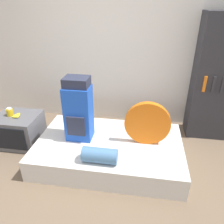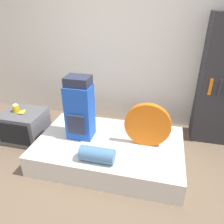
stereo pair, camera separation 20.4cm
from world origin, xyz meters
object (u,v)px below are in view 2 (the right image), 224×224
object	(u,v)px
canister	(16,108)
bookshelf	(222,82)
sleeping_roll	(97,155)
television	(24,126)
tent_bag	(147,125)
backpack	(80,109)

from	to	relation	value
canister	bookshelf	size ratio (longest dim) A/B	0.06
sleeping_roll	bookshelf	distance (m)	2.09
television	canister	distance (m)	0.31
canister	television	bearing A→B (deg)	-5.10
canister	sleeping_roll	bearing A→B (deg)	-22.33
tent_bag	sleeping_roll	xyz separation A→B (m)	(-0.53, -0.48, -0.20)
television	tent_bag	bearing A→B (deg)	-3.74
tent_bag	sleeping_roll	size ratio (longest dim) A/B	1.42
television	backpack	bearing A→B (deg)	-7.49
backpack	bookshelf	distance (m)	2.08
television	bookshelf	size ratio (longest dim) A/B	0.34
tent_bag	bookshelf	bearing A→B (deg)	42.23
backpack	television	distance (m)	1.14
backpack	television	bearing A→B (deg)	172.51
television	canister	xyz separation A→B (m)	(-0.09, 0.01, 0.29)
backpack	canister	world-z (taller)	backpack
backpack	sleeping_roll	world-z (taller)	backpack
backpack	bookshelf	bearing A→B (deg)	25.28
backpack	canister	distance (m)	1.14
television	bookshelf	bearing A→B (deg)	14.54
canister	tent_bag	bearing A→B (deg)	-3.81
tent_bag	television	distance (m)	1.97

